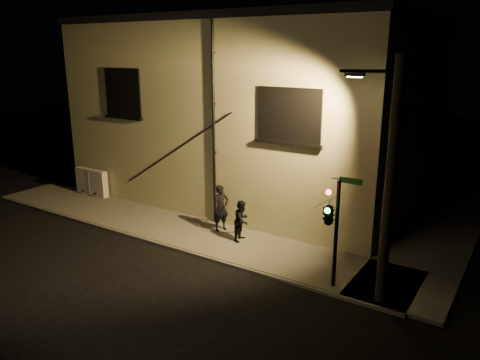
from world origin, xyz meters
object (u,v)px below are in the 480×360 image
Objects in this scene: utility_cabinet at (92,182)px; pedestrian_b at (242,220)px; pedestrian_a at (221,208)px; traffic_signal at (330,213)px; streetlamp_pole at (388,179)px.

utility_cabinet is 9.67m from pedestrian_b.
pedestrian_a is (8.38, -0.40, 0.29)m from utility_cabinet.
traffic_signal reaches higher than utility_cabinet.
streetlamp_pole reaches higher than pedestrian_b.
traffic_signal reaches higher than pedestrian_b.
traffic_signal is 0.50× the size of streetlamp_pole.
streetlamp_pole is at bearing 3.38° from traffic_signal.
pedestrian_b is (9.64, -0.79, 0.14)m from utility_cabinet.
traffic_signal is at bearing -116.85° from pedestrian_b.
streetlamp_pole is (15.46, -2.32, 3.05)m from utility_cabinet.
traffic_signal is 2.08m from streetlamp_pole.
streetlamp_pole reaches higher than traffic_signal.
pedestrian_a is at bearing 164.84° from streetlamp_pole.
utility_cabinet is 1.06× the size of pedestrian_a.
pedestrian_a reaches higher than utility_cabinet.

